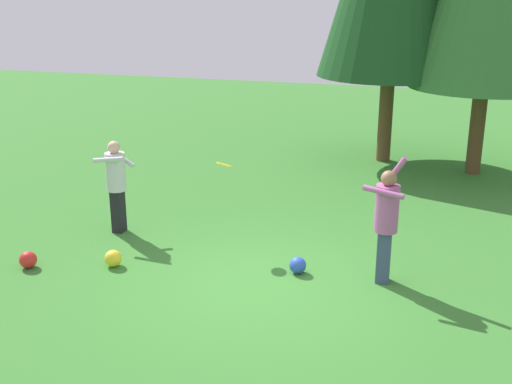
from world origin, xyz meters
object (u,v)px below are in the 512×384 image
at_px(ball_blue, 298,265).
at_px(person_catcher, 116,179).
at_px(ball_red, 28,260).
at_px(person_thrower, 386,217).
at_px(frisbee, 225,165).
at_px(ball_yellow, 113,258).

bearing_deg(ball_blue, person_catcher, 167.87).
bearing_deg(ball_red, person_catcher, 71.82).
bearing_deg(person_catcher, person_thrower, -7.77).
xyz_separation_m(person_catcher, ball_blue, (3.43, -0.74, -0.84)).
relative_size(person_catcher, frisbee, 4.45).
relative_size(ball_yellow, ball_red, 0.99).
xyz_separation_m(person_thrower, ball_red, (-5.28, -1.15, -0.88)).
distance_m(frisbee, ball_yellow, 2.30).
distance_m(person_catcher, frisbee, 2.05).
xyz_separation_m(person_catcher, frisbee, (2.01, -0.00, 0.42)).
distance_m(person_thrower, ball_yellow, 4.21).
height_order(person_thrower, ball_red, person_thrower).
bearing_deg(ball_yellow, ball_red, -160.41).
height_order(person_catcher, ball_blue, person_catcher).
relative_size(frisbee, ball_red, 1.37).
xyz_separation_m(ball_yellow, ball_red, (-1.23, -0.44, 0.00)).
xyz_separation_m(person_thrower, frisbee, (-2.69, 0.64, 0.38)).
bearing_deg(person_thrower, ball_red, 25.69).
height_order(person_thrower, ball_blue, person_thrower).
relative_size(person_thrower, frisbee, 5.08).
relative_size(person_thrower, ball_yellow, 7.03).
relative_size(ball_yellow, ball_blue, 1.04).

